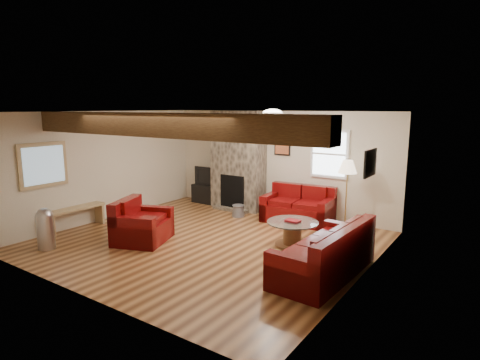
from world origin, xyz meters
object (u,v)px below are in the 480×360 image
object	(u,v)px
armchair_red	(142,221)
tv_cabinet	(210,194)
floor_lamp	(347,171)
coffee_table	(292,234)
loveseat	(298,205)
television	(210,176)
sofa_three	(324,250)

from	to	relation	value
armchair_red	tv_cabinet	bearing A→B (deg)	-5.68
tv_cabinet	floor_lamp	distance (m)	4.06
coffee_table	floor_lamp	size ratio (longest dim) A/B	0.64
loveseat	coffee_table	size ratio (longest dim) A/B	1.58
coffee_table	tv_cabinet	world-z (taller)	coffee_table
coffee_table	television	distance (m)	3.90
coffee_table	floor_lamp	xyz separation A→B (m)	(0.49, 1.48, 1.05)
coffee_table	television	size ratio (longest dim) A/B	1.11
tv_cabinet	coffee_table	bearing A→B (deg)	-27.83
armchair_red	tv_cabinet	xyz separation A→B (m)	(-0.89, 3.22, -0.16)
loveseat	armchair_red	world-z (taller)	armchair_red
floor_lamp	loveseat	bearing A→B (deg)	178.75
armchair_red	coffee_table	xyz separation A→B (m)	(2.53, 1.42, -0.18)
sofa_three	tv_cabinet	bearing A→B (deg)	-118.74
sofa_three	floor_lamp	size ratio (longest dim) A/B	1.39
floor_lamp	television	bearing A→B (deg)	175.25
sofa_three	loveseat	world-z (taller)	loveseat
tv_cabinet	television	size ratio (longest dim) A/B	1.15
coffee_table	floor_lamp	distance (m)	1.88
armchair_red	floor_lamp	world-z (taller)	floor_lamp
sofa_three	armchair_red	bearing A→B (deg)	-79.12
armchair_red	television	xyz separation A→B (m)	(-0.89, 3.22, 0.34)
sofa_three	armchair_red	xyz separation A→B (m)	(-3.54, -0.50, 0.01)
tv_cabinet	armchair_red	bearing A→B (deg)	-74.55
coffee_table	television	world-z (taller)	television
loveseat	television	bearing A→B (deg)	169.04
loveseat	tv_cabinet	size ratio (longest dim) A/B	1.53
armchair_red	floor_lamp	distance (m)	4.27
sofa_three	television	xyz separation A→B (m)	(-4.43, 2.71, 0.35)
television	floor_lamp	world-z (taller)	floor_lamp
sofa_three	coffee_table	size ratio (longest dim) A/B	2.16
television	sofa_three	bearing A→B (deg)	-31.51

